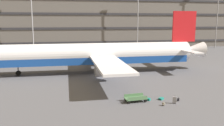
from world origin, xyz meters
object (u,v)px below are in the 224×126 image
Objects in this scene: suitcase_purple at (148,99)px; suitcase_small at (174,100)px; baggage_cart at (136,98)px; backpack_teal at (163,104)px; backpack_large at (178,100)px; airliner at (98,55)px; suitcase_navy at (161,99)px.

suitcase_small is (2.67, -1.71, 0.30)m from suitcase_purple.
suitcase_small is 0.28× the size of baggage_cart.
backpack_teal is at bearing -35.96° from baggage_cart.
baggage_cart is at bearing 160.54° from suitcase_small.
airliner is at bearing 111.78° from backpack_large.
backpack_large is 0.14× the size of baggage_cart.
airliner is 20.24m from backpack_teal.
baggage_cart is at bearing -173.45° from suitcase_purple.
airliner reaches higher than suitcase_purple.
backpack_large is 1.00× the size of backpack_teal.
airliner is at bearing 108.87° from suitcase_small.
airliner is 18.41m from suitcase_navy.
suitcase_purple is 2.44m from backpack_teal.
backpack_large is (7.28, -18.22, -3.17)m from airliner.
suitcase_navy is (1.70, -0.07, -0.02)m from suitcase_purple.
suitcase_small is at bearing -139.63° from backpack_large.
suitcase_purple is 1.51× the size of backpack_large.
baggage_cart is at bearing 170.83° from backpack_large.
backpack_large reaches higher than suitcase_navy.
airliner is 61.46× the size of suitcase_purple.
airliner is at bearing 97.08° from baggage_cart.
suitcase_small is at bearing -71.13° from airliner.
suitcase_purple is 0.21× the size of baggage_cart.
backpack_teal reaches higher than suitcase_purple.
backpack_teal is (-2.38, -1.16, 0.00)m from backpack_large.
airliner is at bearing 102.44° from suitcase_purple.
suitcase_navy is at bearing -2.19° from suitcase_purple.
airliner reaches higher than suitcase_small.
backpack_large is at bearing 25.92° from backpack_teal.
backpack_teal is (4.90, -19.38, -3.17)m from airliner.
airliner is at bearing 107.66° from suitcase_navy.
backpack_teal reaches higher than suitcase_navy.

